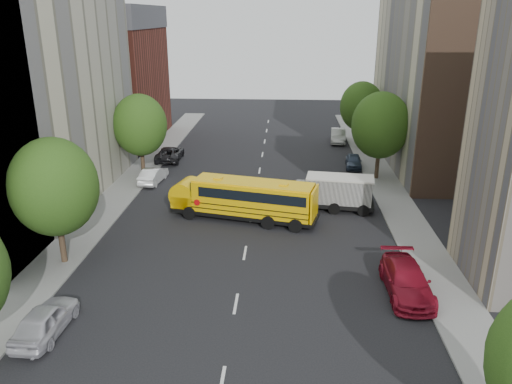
# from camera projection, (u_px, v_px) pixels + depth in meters

# --- Properties ---
(ground) EXTENTS (120.00, 120.00, 0.00)m
(ground) POSITION_uv_depth(u_px,v_px,m) (247.00, 240.00, 33.94)
(ground) COLOR black
(ground) RESTS_ON ground
(sidewalk_left) EXTENTS (3.00, 80.00, 0.12)m
(sidewalk_left) POSITION_uv_depth(u_px,v_px,m) (107.00, 208.00, 39.26)
(sidewalk_left) COLOR slate
(sidewalk_left) RESTS_ON ground
(sidewalk_right) EXTENTS (3.00, 80.00, 0.12)m
(sidewalk_right) POSITION_uv_depth(u_px,v_px,m) (403.00, 215.00, 37.98)
(sidewalk_right) COLOR slate
(sidewalk_right) RESTS_ON ground
(lane_markings) EXTENTS (0.15, 64.00, 0.01)m
(lane_markings) POSITION_uv_depth(u_px,v_px,m) (256.00, 191.00, 43.34)
(lane_markings) COLOR silver
(lane_markings) RESTS_ON ground
(building_left_cream) EXTENTS (10.00, 26.00, 20.00)m
(building_left_cream) POSITION_uv_depth(u_px,v_px,m) (13.00, 78.00, 37.23)
(building_left_cream) COLOR beige
(building_left_cream) RESTS_ON ground
(building_left_redbrick) EXTENTS (10.00, 15.00, 13.00)m
(building_left_redbrick) POSITION_uv_depth(u_px,v_px,m) (114.00, 86.00, 59.09)
(building_left_redbrick) COLOR maroon
(building_left_redbrick) RESTS_ON ground
(building_right_far) EXTENTS (10.00, 22.00, 18.00)m
(building_right_far) POSITION_uv_depth(u_px,v_px,m) (446.00, 74.00, 48.73)
(building_right_far) COLOR beige
(building_right_far) RESTS_ON ground
(building_right_sidewall) EXTENTS (10.10, 0.30, 18.00)m
(building_right_sidewall) POSITION_uv_depth(u_px,v_px,m) (488.00, 90.00, 38.39)
(building_right_sidewall) COLOR brown
(building_right_sidewall) RESTS_ON ground
(street_tree_1) EXTENTS (5.12, 5.12, 7.90)m
(street_tree_1) POSITION_uv_depth(u_px,v_px,m) (54.00, 187.00, 29.13)
(street_tree_1) COLOR #38281C
(street_tree_1) RESTS_ON ground
(street_tree_2) EXTENTS (4.99, 4.99, 7.71)m
(street_tree_2) POSITION_uv_depth(u_px,v_px,m) (140.00, 125.00, 46.10)
(street_tree_2) COLOR #38281C
(street_tree_2) RESTS_ON ground
(street_tree_4) EXTENTS (5.25, 5.25, 8.10)m
(street_tree_4) POSITION_uv_depth(u_px,v_px,m) (381.00, 125.00, 44.79)
(street_tree_4) COLOR #38281C
(street_tree_4) RESTS_ON ground
(street_tree_5) EXTENTS (4.86, 4.86, 7.51)m
(street_tree_5) POSITION_uv_depth(u_px,v_px,m) (362.00, 106.00, 56.20)
(street_tree_5) COLOR #38281C
(street_tree_5) RESTS_ON ground
(school_bus) EXTENTS (11.23, 4.99, 3.09)m
(school_bus) POSITION_uv_depth(u_px,v_px,m) (243.00, 197.00, 36.82)
(school_bus) COLOR black
(school_bus) RESTS_ON ground
(safari_truck) EXTENTS (6.61, 3.14, 2.72)m
(safari_truck) POSITION_uv_depth(u_px,v_px,m) (334.00, 192.00, 38.79)
(safari_truck) COLOR black
(safari_truck) RESTS_ON ground
(parked_car_0) EXTENTS (1.93, 4.49, 1.51)m
(parked_car_0) POSITION_uv_depth(u_px,v_px,m) (45.00, 320.00, 23.69)
(parked_car_0) COLOR silver
(parked_car_0) RESTS_ON ground
(parked_car_1) EXTENTS (1.90, 4.40, 1.41)m
(parked_car_1) POSITION_uv_depth(u_px,v_px,m) (153.00, 175.00, 45.28)
(parked_car_1) COLOR silver
(parked_car_1) RESTS_ON ground
(parked_car_2) EXTENTS (2.60, 5.32, 1.46)m
(parked_car_2) POSITION_uv_depth(u_px,v_px,m) (170.00, 154.00, 52.27)
(parked_car_2) COLOR black
(parked_car_2) RESTS_ON ground
(parked_car_3) EXTENTS (2.34, 5.59, 1.61)m
(parked_car_3) POSITION_uv_depth(u_px,v_px,m) (407.00, 280.00, 27.14)
(parked_car_3) COLOR maroon
(parked_car_3) RESTS_ON ground
(parked_car_4) EXTENTS (1.84, 3.93, 1.30)m
(parked_car_4) POSITION_uv_depth(u_px,v_px,m) (354.00, 161.00, 49.82)
(parked_car_4) COLOR #2D3B4F
(parked_car_4) RESTS_ON ground
(parked_car_5) EXTENTS (2.10, 4.97, 1.60)m
(parked_car_5) POSITION_uv_depth(u_px,v_px,m) (338.00, 136.00, 59.70)
(parked_car_5) COLOR #A3A49E
(parked_car_5) RESTS_ON ground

